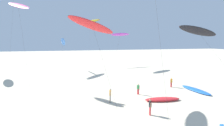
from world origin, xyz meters
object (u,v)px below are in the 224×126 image
at_px(person_mid_field, 171,82).
at_px(flying_kite_0, 198,31).
at_px(flying_kite_6, 120,34).
at_px(person_far_watcher, 138,88).
at_px(person_near_left, 150,106).
at_px(flying_kite_2, 18,5).
at_px(flying_kite_7, 93,25).
at_px(flying_kite_8, 63,42).
at_px(flying_kite_1, 90,22).
at_px(grounded_kite_0, 195,90).
at_px(person_near_right, 110,95).
at_px(grounded_kite_2, 162,99).

bearing_deg(person_mid_field, flying_kite_0, -39.29).
height_order(flying_kite_6, person_far_watcher, flying_kite_6).
bearing_deg(person_far_watcher, person_near_left, -105.33).
relative_size(flying_kite_0, person_mid_field, 6.39).
xyz_separation_m(flying_kite_2, person_near_left, (14.87, -16.74, -12.46)).
distance_m(flying_kite_2, flying_kite_7, 15.54).
bearing_deg(flying_kite_8, person_near_left, -76.65).
xyz_separation_m(flying_kite_1, grounded_kite_0, (9.77, -37.48, -13.95)).
bearing_deg(flying_kite_1, person_near_right, -96.50).
height_order(flying_kite_1, flying_kite_8, flying_kite_1).
distance_m(grounded_kite_0, person_near_right, 14.26).
distance_m(flying_kite_0, flying_kite_8, 31.87).
bearing_deg(person_near_left, grounded_kite_2, 43.73).
xyz_separation_m(flying_kite_2, flying_kite_7, (9.94, -11.31, -3.85)).
distance_m(flying_kite_1, flying_kite_2, 31.52).
bearing_deg(flying_kite_2, person_near_right, -44.60).
bearing_deg(grounded_kite_0, person_near_right, -174.97).
xyz_separation_m(grounded_kite_0, person_near_left, (-11.28, -6.19, 0.77)).
xyz_separation_m(flying_kite_1, person_near_left, (-1.51, -43.66, -13.19)).
relative_size(flying_kite_8, person_near_left, 5.92).
bearing_deg(grounded_kite_0, person_mid_field, 125.18).
height_order(flying_kite_8, person_near_right, flying_kite_8).
distance_m(flying_kite_0, grounded_kite_0, 9.17).
xyz_separation_m(grounded_kite_0, person_near_right, (-14.18, -1.25, 0.79)).
distance_m(flying_kite_6, flying_kite_7, 29.26).
distance_m(flying_kite_0, flying_kite_2, 28.70).
height_order(flying_kite_0, person_mid_field, flying_kite_0).
distance_m(flying_kite_7, person_near_left, 11.31).
distance_m(flying_kite_2, person_mid_field, 28.00).
xyz_separation_m(flying_kite_0, grounded_kite_0, (-0.55, -0.88, -9.11)).
xyz_separation_m(person_mid_field, person_far_watcher, (-7.12, -2.24, -0.02)).
xyz_separation_m(grounded_kite_0, person_far_watcher, (-9.34, 0.90, 0.70)).
bearing_deg(grounded_kite_0, flying_kite_1, 104.62).
relative_size(flying_kite_6, grounded_kite_2, 2.12).
bearing_deg(flying_kite_6, person_far_watcher, -103.54).
bearing_deg(grounded_kite_2, flying_kite_7, 168.27).
relative_size(flying_kite_2, person_near_right, 8.29).
relative_size(grounded_kite_2, person_near_left, 2.80).
height_order(person_near_left, person_far_watcher, person_near_left).
xyz_separation_m(flying_kite_2, person_far_watcher, (16.81, -9.65, -12.52)).
distance_m(flying_kite_6, grounded_kite_0, 27.44).
distance_m(grounded_kite_0, person_near_left, 12.89).
xyz_separation_m(grounded_kite_2, person_mid_field, (5.28, 5.71, 0.70)).
bearing_deg(flying_kite_8, grounded_kite_2, -68.21).
height_order(flying_kite_7, flying_kite_8, flying_kite_7).
relative_size(grounded_kite_2, person_far_watcher, 2.99).
distance_m(grounded_kite_2, person_near_right, 6.86).
bearing_deg(person_mid_field, person_near_left, -134.18).
bearing_deg(person_mid_field, flying_kite_6, 93.03).
relative_size(flying_kite_1, flying_kite_6, 1.52).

